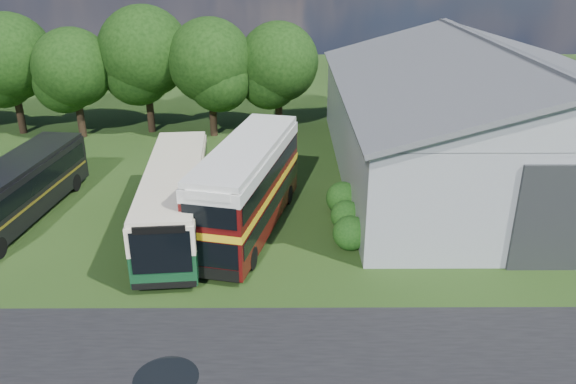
{
  "coord_description": "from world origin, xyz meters",
  "views": [
    {
      "loc": [
        2.51,
        -17.74,
        13.19
      ],
      "look_at": [
        2.64,
        8.0,
        2.04
      ],
      "focal_mm": 35.0,
      "sensor_mm": 36.0,
      "label": 1
    }
  ],
  "objects_px": {
    "bus_dark_single": "(17,191)",
    "storage_shed": "(488,109)",
    "bus_green_single": "(175,197)",
    "bus_maroon_double": "(248,188)"
  },
  "relations": [
    {
      "from": "bus_dark_single",
      "to": "storage_shed",
      "type": "bearing_deg",
      "value": 20.49
    },
    {
      "from": "storage_shed",
      "to": "bus_green_single",
      "type": "height_order",
      "value": "storage_shed"
    },
    {
      "from": "bus_dark_single",
      "to": "bus_maroon_double",
      "type": "bearing_deg",
      "value": 0.01
    },
    {
      "from": "storage_shed",
      "to": "bus_dark_single",
      "type": "height_order",
      "value": "storage_shed"
    },
    {
      "from": "storage_shed",
      "to": "bus_maroon_double",
      "type": "distance_m",
      "value": 16.59
    },
    {
      "from": "bus_green_single",
      "to": "bus_dark_single",
      "type": "relative_size",
      "value": 1.07
    },
    {
      "from": "bus_green_single",
      "to": "bus_dark_single",
      "type": "height_order",
      "value": "bus_green_single"
    },
    {
      "from": "bus_green_single",
      "to": "bus_dark_single",
      "type": "bearing_deg",
      "value": 166.85
    },
    {
      "from": "bus_green_single",
      "to": "storage_shed",
      "type": "bearing_deg",
      "value": 19.02
    },
    {
      "from": "storage_shed",
      "to": "bus_dark_single",
      "type": "xyz_separation_m",
      "value": [
        -26.51,
        -6.84,
        -2.51
      ]
    }
  ]
}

